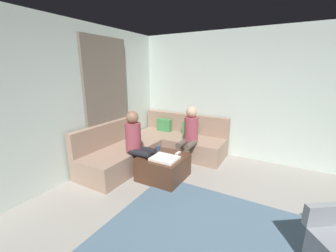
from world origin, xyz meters
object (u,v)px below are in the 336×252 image
(game_remote, at_px, (178,153))
(person_on_couch_side, at_px, (138,141))
(sectional_couch, at_px, (156,146))
(coffee_mug, at_px, (158,148))
(ottoman, at_px, (163,167))
(person_on_couch_back, at_px, (189,134))

(game_remote, relative_size, person_on_couch_side, 0.12)
(sectional_couch, bearing_deg, coffee_mug, -52.83)
(sectional_couch, distance_m, ottoman, 0.90)
(ottoman, relative_size, game_remote, 5.07)
(sectional_couch, xyz_separation_m, ottoman, (0.60, -0.68, -0.07))
(coffee_mug, bearing_deg, ottoman, -39.29)
(coffee_mug, xyz_separation_m, game_remote, (0.40, 0.04, -0.04))
(coffee_mug, height_order, game_remote, coffee_mug)
(person_on_couch_back, bearing_deg, person_on_couch_side, 54.70)
(coffee_mug, bearing_deg, person_on_couch_side, -125.71)
(sectional_couch, bearing_deg, ottoman, -48.60)
(sectional_couch, height_order, ottoman, sectional_couch)
(game_remote, distance_m, person_on_couch_back, 0.56)
(coffee_mug, distance_m, person_on_couch_side, 0.43)
(sectional_couch, xyz_separation_m, game_remote, (0.78, -0.46, 0.15))
(sectional_couch, relative_size, game_remote, 17.00)
(sectional_couch, relative_size, person_on_couch_back, 2.12)
(game_remote, bearing_deg, person_on_couch_back, 91.51)
(coffee_mug, relative_size, game_remote, 0.63)
(ottoman, relative_size, coffee_mug, 8.00)
(game_remote, bearing_deg, person_on_couch_side, -150.37)
(coffee_mug, relative_size, person_on_couch_back, 0.08)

